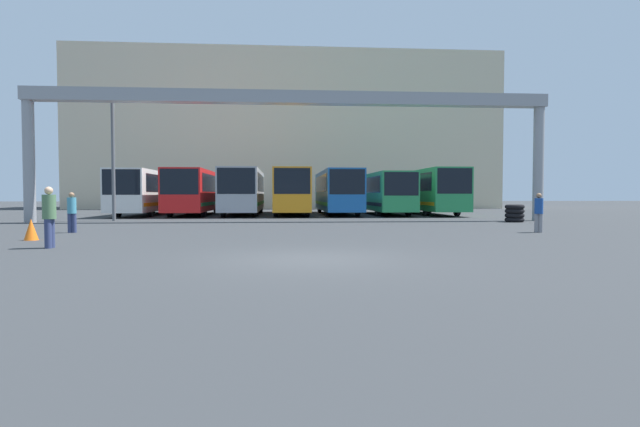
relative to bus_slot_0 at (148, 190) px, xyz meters
The scene contains 16 objects.
ground_plane 28.43m from the bus_slot_0, 68.09° to the right, with size 200.00×200.00×0.00m, color #2D3033.
building_backdrop 23.30m from the bus_slot_0, 61.76° to the left, with size 45.71×12.00×16.73m.
overhead_gantry 15.22m from the bus_slot_0, 43.59° to the right, with size 28.93×0.80×7.23m.
bus_slot_0 is the anchor object (origin of this frame).
bus_slot_1 3.59m from the bus_slot_0, 10.70° to the right, with size 2.61×11.10×3.23m.
bus_slot_2 7.06m from the bus_slot_0, ahead, with size 2.62×12.28×3.30m.
bus_slot_3 10.59m from the bus_slot_0, ahead, with size 2.54×12.42×3.30m.
bus_slot_4 14.12m from the bus_slot_0, ahead, with size 2.52×12.10×3.24m.
bus_slot_5 17.66m from the bus_slot_0, ahead, with size 2.49×10.84×3.07m.
bus_slot_6 21.17m from the bus_slot_0, ahead, with size 2.56×11.85×3.34m.
pedestrian_near_right 27.58m from the bus_slot_0, 42.91° to the right, with size 0.33×0.33×1.57m.
pedestrian_near_left 23.57m from the bus_slot_0, 81.78° to the right, with size 0.36×0.36×1.74m.
pedestrian_mid_right 17.60m from the bus_slot_0, 84.71° to the right, with size 0.33×0.33×1.61m.
traffic_cone 20.87m from the bus_slot_0, 85.52° to the right, with size 0.45×0.45×0.72m.
tire_stack 25.46m from the bus_slot_0, 26.54° to the right, with size 1.04×1.04×0.96m.
lamp_post 8.81m from the bus_slot_0, 87.96° to the right, with size 0.36×0.36×7.38m.
Camera 1 is at (-0.63, -11.63, 1.53)m, focal length 28.00 mm.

